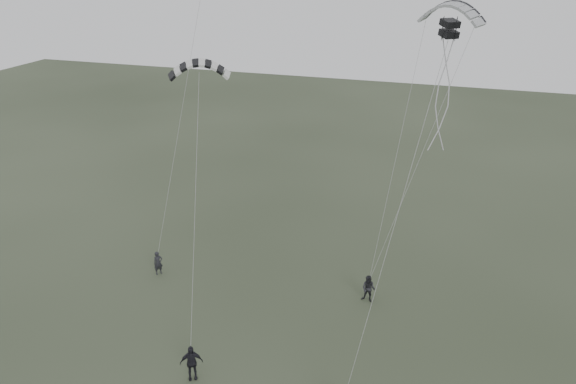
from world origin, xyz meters
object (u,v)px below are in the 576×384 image
(flyer_center, at_px, (191,363))
(kite_box, at_px, (449,28))
(kite_striped, at_px, (199,63))
(flyer_left, at_px, (158,263))
(flyer_right, at_px, (368,289))
(kite_pale_large, at_px, (452,4))

(flyer_center, xyz_separation_m, kite_box, (10.50, 6.29, 15.94))
(kite_striped, xyz_separation_m, kite_box, (12.66, -0.92, 2.37))
(flyer_center, distance_m, kite_box, 20.09)
(flyer_left, height_order, flyer_right, flyer_right)
(flyer_left, height_order, kite_striped, kite_striped)
(kite_pale_large, xyz_separation_m, kite_striped, (-12.33, -7.77, -2.63))
(flyer_left, distance_m, kite_box, 23.62)
(flyer_center, distance_m, kite_pale_large, 24.30)
(kite_pale_large, height_order, kite_striped, kite_pale_large)
(flyer_left, xyz_separation_m, kite_box, (17.16, -2.06, 16.09))
(kite_striped, bearing_deg, flyer_center, -98.50)
(flyer_left, xyz_separation_m, kite_pale_large, (16.82, 6.63, 16.36))
(flyer_center, bearing_deg, flyer_left, 99.31)
(flyer_left, relative_size, flyer_center, 0.84)
(flyer_right, bearing_deg, kite_striped, -156.78)
(kite_pale_large, height_order, kite_box, kite_pale_large)
(flyer_right, height_order, kite_box, kite_box)
(kite_pale_large, bearing_deg, kite_striped, -120.73)
(flyer_left, distance_m, flyer_center, 10.68)
(flyer_left, relative_size, kite_box, 2.28)
(flyer_right, relative_size, kite_box, 2.43)
(flyer_right, height_order, flyer_center, flyer_center)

